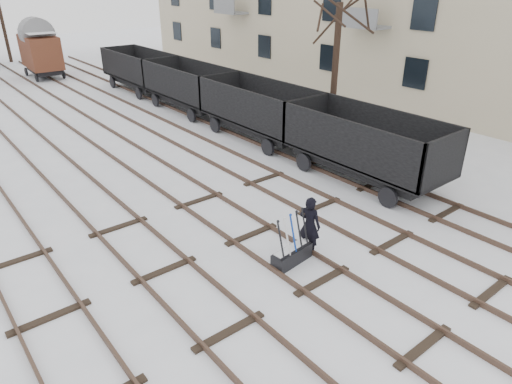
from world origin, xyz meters
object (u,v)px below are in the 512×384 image
(worker, at_px, (310,225))
(freight_wagon_a, at_px, (364,155))
(box_van_wagon, at_px, (40,51))
(ground_frame, at_px, (292,254))

(worker, bearing_deg, freight_wagon_a, -84.66)
(freight_wagon_a, relative_size, box_van_wagon, 1.41)
(worker, relative_size, box_van_wagon, 0.39)
(worker, distance_m, freight_wagon_a, 5.79)
(ground_frame, relative_size, freight_wagon_a, 0.23)
(worker, height_order, freight_wagon_a, freight_wagon_a)
(worker, xyz_separation_m, box_van_wagon, (1.47, 30.45, 1.10))
(ground_frame, distance_m, worker, 0.96)
(ground_frame, xyz_separation_m, worker, (0.75, 0.10, 0.60))
(freight_wagon_a, bearing_deg, worker, -155.82)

